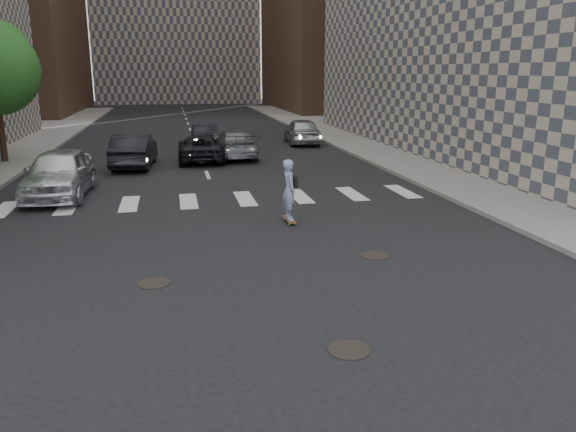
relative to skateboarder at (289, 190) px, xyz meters
name	(u,v)px	position (x,y,z in m)	size (l,w,h in m)	color
ground	(254,298)	(-1.90, -5.54, -1.00)	(160.00, 160.00, 0.00)	black
sidewalk_right	(448,147)	(12.60, 14.46, -0.93)	(13.00, 80.00, 0.15)	gray
manhole_a	(349,350)	(-0.70, -8.04, -0.99)	(0.70, 0.70, 0.02)	black
manhole_b	(154,283)	(-3.90, -4.34, -0.99)	(0.70, 0.70, 0.02)	black
manhole_c	(374,255)	(1.40, -3.54, -0.99)	(0.70, 0.70, 0.02)	black
skateboarder	(289,190)	(0.00, 0.00, 0.00)	(0.47, 0.97, 1.91)	brown
silver_sedan	(59,173)	(-7.40, 5.19, -0.14)	(2.04, 5.06, 1.72)	silver
traffic_car_a	(134,150)	(-5.12, 11.29, -0.22)	(1.66, 4.75, 1.57)	black
traffic_car_b	(235,144)	(-0.13, 13.27, -0.27)	(2.05, 5.05, 1.47)	slate
traffic_car_c	(201,148)	(-1.95, 12.46, -0.34)	(2.19, 4.74, 1.32)	black
traffic_car_d	(302,131)	(4.60, 18.14, -0.20)	(1.89, 4.69, 1.60)	#A8A9AF
traffic_car_e	(204,135)	(-1.41, 18.46, -0.34)	(1.40, 4.01, 1.32)	black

